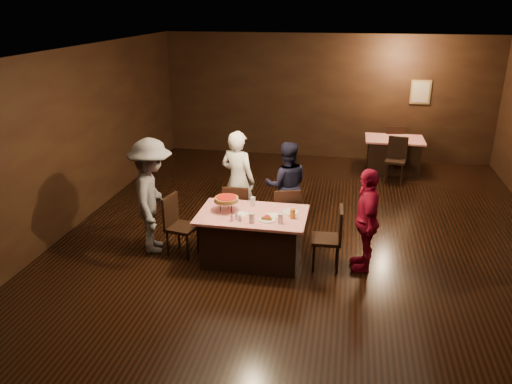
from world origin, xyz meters
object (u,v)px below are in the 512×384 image
(diner_grey_knit, at_px, (152,196))
(plate_empty, at_px, (291,212))
(glass_front_right, at_px, (280,219))
(glass_amber, at_px, (293,214))
(glass_front_left, at_px, (252,218))
(main_table, at_px, (252,237))
(chair_end_right, at_px, (326,238))
(chair_back_far, at_px, (392,144))
(chair_end_left, at_px, (182,226))
(back_table, at_px, (393,155))
(glass_back, at_px, (253,202))
(diner_red_shirt, at_px, (366,220))
(chair_far_left, at_px, (237,210))
(pizza_stand, at_px, (227,199))
(diner_white_jacket, at_px, (238,181))
(chair_far_right, at_px, (286,214))
(chair_back_near, at_px, (396,160))
(diner_navy_hoodie, at_px, (286,185))

(diner_grey_knit, distance_m, plate_empty, 2.13)
(glass_front_right, xyz_separation_m, glass_amber, (0.15, 0.20, 0.00))
(glass_front_left, relative_size, glass_amber, 1.00)
(diner_grey_knit, bearing_deg, main_table, -108.20)
(chair_end_right, relative_size, plate_empty, 3.80)
(main_table, distance_m, glass_front_right, 0.69)
(main_table, xyz_separation_m, chair_end_right, (1.10, 0.00, 0.09))
(plate_empty, bearing_deg, chair_back_far, 71.05)
(chair_end_left, distance_m, chair_end_right, 2.20)
(back_table, bearing_deg, glass_front_left, -114.27)
(glass_front_left, distance_m, glass_back, 0.61)
(diner_red_shirt, bearing_deg, chair_end_right, -85.12)
(chair_far_left, bearing_deg, pizza_stand, 86.48)
(glass_front_right, bearing_deg, chair_end_right, 21.04)
(back_table, height_order, diner_red_shirt, diner_red_shirt)
(chair_end_right, bearing_deg, glass_front_left, -76.85)
(chair_back_far, height_order, diner_grey_knit, diner_grey_knit)
(chair_back_far, relative_size, diner_red_shirt, 0.61)
(glass_amber, xyz_separation_m, glass_back, (-0.65, 0.35, 0.00))
(main_table, xyz_separation_m, diner_red_shirt, (1.65, 0.09, 0.39))
(diner_white_jacket, relative_size, diner_grey_knit, 0.95)
(diner_white_jacket, xyz_separation_m, diner_grey_knit, (-1.11, -1.06, 0.04))
(pizza_stand, bearing_deg, chair_far_right, 41.19)
(diner_white_jacket, relative_size, diner_red_shirt, 1.11)
(chair_back_near, relative_size, plate_empty, 3.80)
(back_table, xyz_separation_m, diner_white_jacket, (-2.83, -3.70, 0.48))
(chair_far_right, xyz_separation_m, glass_amber, (0.20, -0.80, 0.37))
(glass_front_left, bearing_deg, chair_far_right, 71.57)
(chair_end_right, xyz_separation_m, glass_amber, (-0.50, -0.05, 0.37))
(glass_back, bearing_deg, chair_back_far, 64.81)
(diner_white_jacket, height_order, glass_front_left, diner_white_jacket)
(diner_navy_hoodie, bearing_deg, plate_empty, 89.64)
(chair_far_left, xyz_separation_m, chair_end_left, (-0.70, -0.75, 0.00))
(chair_far_right, height_order, glass_front_right, chair_far_right)
(glass_amber, bearing_deg, glass_front_right, -126.87)
(chair_end_left, distance_m, glass_front_left, 1.24)
(chair_back_far, bearing_deg, glass_back, 54.15)
(back_table, height_order, chair_far_right, chair_far_right)
(main_table, xyz_separation_m, chair_far_right, (0.40, 0.75, 0.09))
(diner_navy_hoodie, distance_m, pizza_stand, 1.46)
(plate_empty, bearing_deg, back_table, 68.82)
(chair_far_right, xyz_separation_m, pizza_stand, (-0.80, -0.70, 0.48))
(chair_end_right, bearing_deg, diner_white_jacket, -128.45)
(chair_far_left, xyz_separation_m, diner_grey_knit, (-1.18, -0.69, 0.43))
(diner_red_shirt, xyz_separation_m, pizza_stand, (-2.05, -0.04, 0.18))
(chair_back_near, relative_size, glass_amber, 6.79)
(diner_grey_knit, xyz_separation_m, glass_front_right, (2.03, -0.31, -0.07))
(main_table, height_order, diner_red_shirt, diner_red_shirt)
(pizza_stand, relative_size, glass_front_left, 2.71)
(back_table, height_order, diner_navy_hoodie, diner_navy_hoodie)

